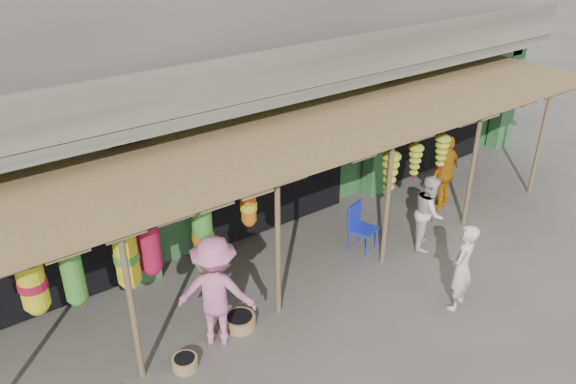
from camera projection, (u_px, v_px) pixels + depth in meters
ground at (337, 275)px, 10.65m from camera, size 80.00×80.00×0.00m
building at (201, 48)px, 12.57m from camera, size 16.40×6.80×7.00m
awning at (305, 138)px, 9.93m from camera, size 14.00×2.70×2.79m
blue_chair at (360, 224)px, 11.23m from camera, size 0.59×0.60×0.99m
basket_mid at (240, 321)px, 9.31m from camera, size 0.53×0.53×0.20m
basket_right at (185, 363)px, 8.50m from camera, size 0.49×0.49×0.18m
person_front at (462, 268)px, 9.46m from camera, size 0.69×0.56×1.62m
person_right at (429, 212)px, 11.21m from camera, size 0.96×0.95×1.56m
person_vendor at (445, 172)px, 12.59m from camera, size 1.10×0.61×1.78m
person_shopper at (216, 292)px, 8.65m from camera, size 1.40×1.34×1.91m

